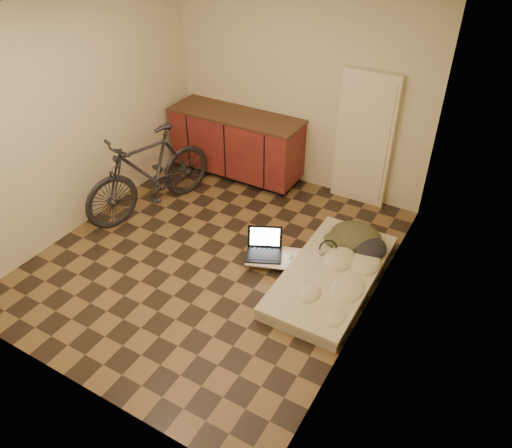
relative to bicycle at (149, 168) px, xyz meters
The scene contains 10 objects.
room_shell 1.45m from the bicycle, 18.71° to the right, with size 3.50×4.00×2.60m.
cabinets 1.38m from the bicycle, 70.86° to the left, with size 1.84×0.62×0.91m.
appliance_panel 2.65m from the bicycle, 35.50° to the left, with size 0.70×0.10×1.70m, color #EFE5BD.
bicycle is the anchor object (origin of this frame).
futon 2.56m from the bicycle, ahead, with size 0.86×1.78×0.15m.
clothing_pile 2.63m from the bicycle, ahead, with size 0.61×0.51×0.24m, color #3C3E24, non-canonical shape.
headphones 2.37m from the bicycle, ahead, with size 0.22×0.20×0.14m, color black, non-canonical shape.
lap_desk 1.92m from the bicycle, ahead, with size 0.68×0.56×0.10m.
laptop 1.78m from the bicycle, ahead, with size 0.49×0.47×0.26m.
mouse 2.05m from the bicycle, ahead, with size 0.05×0.09×0.03m, color white.
Camera 1 is at (2.59, -3.54, 3.55)m, focal length 35.00 mm.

